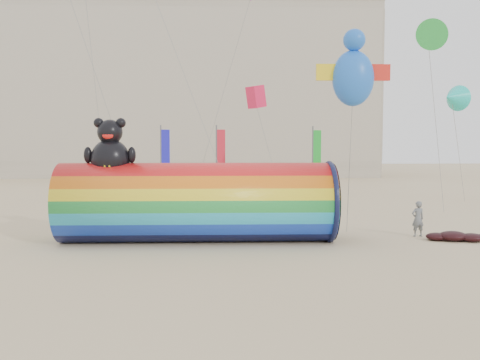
{
  "coord_description": "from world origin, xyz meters",
  "views": [
    {
      "loc": [
        -0.33,
        -21.67,
        4.02
      ],
      "look_at": [
        0.5,
        1.5,
        2.4
      ],
      "focal_mm": 40.0,
      "sensor_mm": 36.0,
      "label": 1
    }
  ],
  "objects_px": {
    "hotel_building": "(127,92)",
    "fabric_bundle": "(457,237)",
    "windsock_assembly": "(197,200)",
    "kite_handler": "(418,219)"
  },
  "relations": [
    {
      "from": "windsock_assembly",
      "to": "fabric_bundle",
      "type": "xyz_separation_m",
      "value": [
        10.68,
        -0.27,
        -1.52
      ]
    },
    {
      "from": "hotel_building",
      "to": "kite_handler",
      "type": "bearing_deg",
      "value": -66.03
    },
    {
      "from": "windsock_assembly",
      "to": "fabric_bundle",
      "type": "height_order",
      "value": "windsock_assembly"
    },
    {
      "from": "windsock_assembly",
      "to": "kite_handler",
      "type": "distance_m",
      "value": 9.48
    },
    {
      "from": "fabric_bundle",
      "to": "windsock_assembly",
      "type": "bearing_deg",
      "value": 178.56
    },
    {
      "from": "windsock_assembly",
      "to": "kite_handler",
      "type": "bearing_deg",
      "value": 4.6
    },
    {
      "from": "kite_handler",
      "to": "windsock_assembly",
      "type": "bearing_deg",
      "value": -5.16
    },
    {
      "from": "windsock_assembly",
      "to": "fabric_bundle",
      "type": "bearing_deg",
      "value": -1.44
    },
    {
      "from": "windsock_assembly",
      "to": "fabric_bundle",
      "type": "relative_size",
      "value": 4.22
    },
    {
      "from": "hotel_building",
      "to": "fabric_bundle",
      "type": "height_order",
      "value": "hotel_building"
    }
  ]
}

